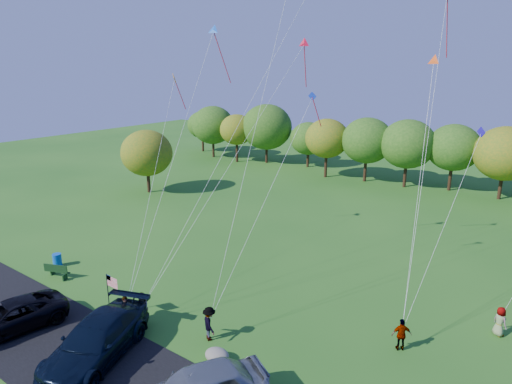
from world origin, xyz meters
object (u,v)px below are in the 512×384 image
Objects in this scene: flyer_c at (209,324)px; park_bench at (57,271)px; flyer_d at (402,335)px; minivan_navy at (96,341)px; flyer_a at (126,312)px; trash_barrel at (57,260)px; flyer_b at (142,309)px; flyer_e at (500,321)px; minivan_dark at (10,317)px.

flyer_c is 12.95m from park_bench.
flyer_d reaches higher than park_bench.
minivan_navy is 3.83× the size of flyer_a.
flyer_d is 1.88× the size of trash_barrel.
flyer_b is 4.06m from flyer_c.
trash_barrel is at bearing -25.10° from flyer_d.
flyer_b is 1.11× the size of flyer_d.
minivan_navy is 4.17× the size of flyer_e.
flyer_a is 1.09× the size of flyer_e.
minivan_dark is at bearing 63.84° from flyer_c.
flyer_c reaches higher than trash_barrel.
flyer_b reaches higher than flyer_e.
flyer_c is 1.08× the size of flyer_d.
trash_barrel is at bearing 54.02° from flyer_e.
flyer_b is at bearing 47.65° from flyer_c.
flyer_a is 4.79m from flyer_c.
flyer_b reaches higher than flyer_a.
flyer_c is (4.45, 1.76, 0.04)m from flyer_a.
trash_barrel is (-22.86, -4.77, -0.39)m from flyer_d.
park_bench reaches higher than trash_barrel.
flyer_c is at bearing 41.70° from minivan_dark.
flyer_c is 1.08× the size of park_bench.
flyer_e is at bearing -167.26° from flyer_d.
trash_barrel is at bearing 126.09° from park_bench.
minivan_dark is 6.84m from flyer_b.
flyer_d is at bearing -18.71° from flyer_a.
minivan_dark is 6.31m from park_bench.
trash_barrel is (-14.65, 0.24, -0.46)m from flyer_c.
flyer_c is at bearing -5.53° from flyer_d.
flyer_e is (11.88, 9.32, -0.11)m from flyer_c.
minivan_navy is 3.57× the size of flyer_b.
flyer_e is 0.95× the size of park_bench.
flyer_a reaches higher than park_bench.
flyer_c is at bearing 73.23° from flyer_e.
flyer_b is at bearing -9.98° from flyer_d.
minivan_navy reaches higher than trash_barrel.
flyer_e is at bearing 45.01° from minivan_dark.
flyer_c is 14.65m from trash_barrel.
minivan_dark is 3.52× the size of flyer_e.
minivan_dark is 6.01m from flyer_a.
park_bench is at bearing 137.94° from minivan_dark.
flyer_d is at bearing 41.18° from minivan_dark.
minivan_navy is 14.83m from flyer_d.
park_bench is (-3.94, 4.92, -0.33)m from minivan_dark.
flyer_c is 2.02× the size of trash_barrel.
flyer_a is at bearing -102.36° from flyer_b.
flyer_b is 10.85m from trash_barrel.
park_bench is (-9.73, 3.66, -0.52)m from minivan_navy.
flyer_a is 10.40m from trash_barrel.
park_bench is (-8.47, 0.96, -0.36)m from flyer_a.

